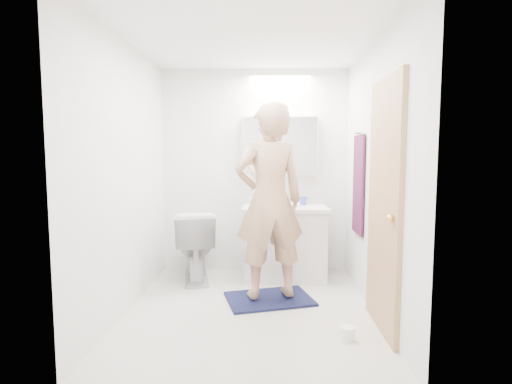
{
  "coord_description": "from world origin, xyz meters",
  "views": [
    {
      "loc": [
        0.17,
        -3.46,
        1.41
      ],
      "look_at": [
        0.05,
        0.25,
        1.05
      ],
      "focal_mm": 27.66,
      "sensor_mm": 36.0,
      "label": 1
    }
  ],
  "objects_px": {
    "soap_bottle_b": "(270,198)",
    "toilet": "(195,245)",
    "vanity_cabinet": "(285,244)",
    "soap_bottle_a": "(255,196)",
    "medicine_cabinet": "(280,146)",
    "toothbrush_cup": "(303,201)",
    "person": "(270,201)",
    "toilet_paper_roll": "(348,333)"
  },
  "relations": [
    {
      "from": "soap_bottle_b",
      "to": "toilet",
      "type": "bearing_deg",
      "value": -160.72
    },
    {
      "from": "vanity_cabinet",
      "to": "soap_bottle_a",
      "type": "bearing_deg",
      "value": 156.15
    },
    {
      "from": "medicine_cabinet",
      "to": "toothbrush_cup",
      "type": "distance_m",
      "value": 0.69
    },
    {
      "from": "medicine_cabinet",
      "to": "toilet",
      "type": "xyz_separation_m",
      "value": [
        -0.95,
        -0.33,
        -1.1
      ]
    },
    {
      "from": "person",
      "to": "soap_bottle_b",
      "type": "relative_size",
      "value": 11.95
    },
    {
      "from": "vanity_cabinet",
      "to": "soap_bottle_b",
      "type": "relative_size",
      "value": 5.85
    },
    {
      "from": "person",
      "to": "medicine_cabinet",
      "type": "bearing_deg",
      "value": -113.5
    },
    {
      "from": "person",
      "to": "soap_bottle_a",
      "type": "bearing_deg",
      "value": -95.59
    },
    {
      "from": "medicine_cabinet",
      "to": "toilet_paper_roll",
      "type": "relative_size",
      "value": 8.0
    },
    {
      "from": "person",
      "to": "toilet",
      "type": "bearing_deg",
      "value": -52.39
    },
    {
      "from": "person",
      "to": "toilet_paper_roll",
      "type": "bearing_deg",
      "value": 110.54
    },
    {
      "from": "toilet",
      "to": "toilet_paper_roll",
      "type": "xyz_separation_m",
      "value": [
        1.43,
        -1.41,
        -0.35
      ]
    },
    {
      "from": "soap_bottle_b",
      "to": "toilet_paper_roll",
      "type": "bearing_deg",
      "value": -71.12
    },
    {
      "from": "vanity_cabinet",
      "to": "toothbrush_cup",
      "type": "distance_m",
      "value": 0.55
    },
    {
      "from": "medicine_cabinet",
      "to": "person",
      "type": "height_order",
      "value": "person"
    },
    {
      "from": "vanity_cabinet",
      "to": "soap_bottle_b",
      "type": "xyz_separation_m",
      "value": [
        -0.17,
        0.18,
        0.51
      ]
    },
    {
      "from": "toilet",
      "to": "soap_bottle_b",
      "type": "relative_size",
      "value": 5.15
    },
    {
      "from": "toilet",
      "to": "person",
      "type": "height_order",
      "value": "person"
    },
    {
      "from": "toilet",
      "to": "toilet_paper_roll",
      "type": "distance_m",
      "value": 2.04
    },
    {
      "from": "soap_bottle_b",
      "to": "toothbrush_cup",
      "type": "relative_size",
      "value": 1.56
    },
    {
      "from": "person",
      "to": "toothbrush_cup",
      "type": "relative_size",
      "value": 18.67
    },
    {
      "from": "medicine_cabinet",
      "to": "person",
      "type": "relative_size",
      "value": 0.48
    },
    {
      "from": "vanity_cabinet",
      "to": "toothbrush_cup",
      "type": "relative_size",
      "value": 9.14
    },
    {
      "from": "person",
      "to": "soap_bottle_b",
      "type": "bearing_deg",
      "value": -106.8
    },
    {
      "from": "medicine_cabinet",
      "to": "toothbrush_cup",
      "type": "height_order",
      "value": "medicine_cabinet"
    },
    {
      "from": "toilet",
      "to": "soap_bottle_b",
      "type": "bearing_deg",
      "value": -172.25
    },
    {
      "from": "person",
      "to": "soap_bottle_b",
      "type": "distance_m",
      "value": 0.91
    },
    {
      "from": "soap_bottle_a",
      "to": "soap_bottle_b",
      "type": "distance_m",
      "value": 0.18
    },
    {
      "from": "person",
      "to": "toilet_paper_roll",
      "type": "distance_m",
      "value": 1.35
    },
    {
      "from": "soap_bottle_a",
      "to": "toilet_paper_roll",
      "type": "bearing_deg",
      "value": -65.69
    },
    {
      "from": "medicine_cabinet",
      "to": "toilet",
      "type": "bearing_deg",
      "value": -161.18
    },
    {
      "from": "toothbrush_cup",
      "to": "toilet_paper_roll",
      "type": "bearing_deg",
      "value": -83.33
    },
    {
      "from": "soap_bottle_b",
      "to": "toilet_paper_roll",
      "type": "relative_size",
      "value": 1.4
    },
    {
      "from": "soap_bottle_b",
      "to": "toothbrush_cup",
      "type": "bearing_deg",
      "value": -2.97
    },
    {
      "from": "vanity_cabinet",
      "to": "toilet",
      "type": "relative_size",
      "value": 1.13
    },
    {
      "from": "vanity_cabinet",
      "to": "toilet",
      "type": "height_order",
      "value": "toilet"
    },
    {
      "from": "person",
      "to": "toilet_paper_roll",
      "type": "height_order",
      "value": "person"
    },
    {
      "from": "medicine_cabinet",
      "to": "soap_bottle_b",
      "type": "height_order",
      "value": "medicine_cabinet"
    },
    {
      "from": "toilet",
      "to": "medicine_cabinet",
      "type": "bearing_deg",
      "value": -172.71
    },
    {
      "from": "toilet",
      "to": "soap_bottle_a",
      "type": "xyz_separation_m",
      "value": [
        0.67,
        0.27,
        0.52
      ]
    },
    {
      "from": "medicine_cabinet",
      "to": "soap_bottle_b",
      "type": "relative_size",
      "value": 5.72
    },
    {
      "from": "soap_bottle_b",
      "to": "soap_bottle_a",
      "type": "bearing_deg",
      "value": -170.2
    }
  ]
}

